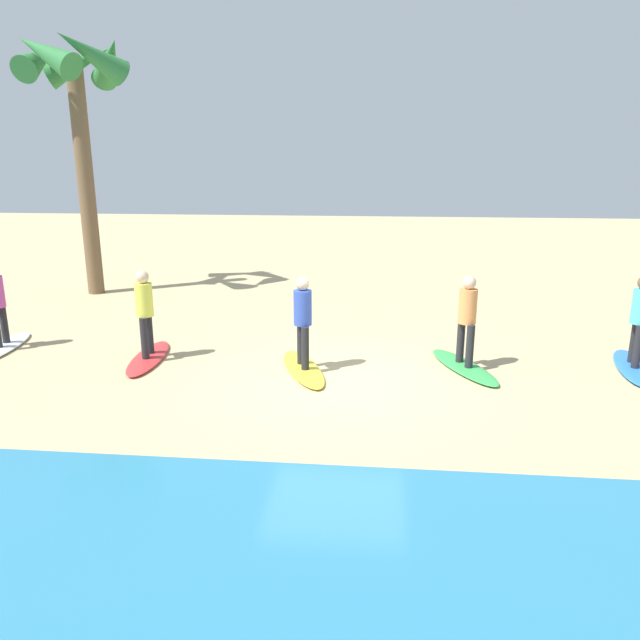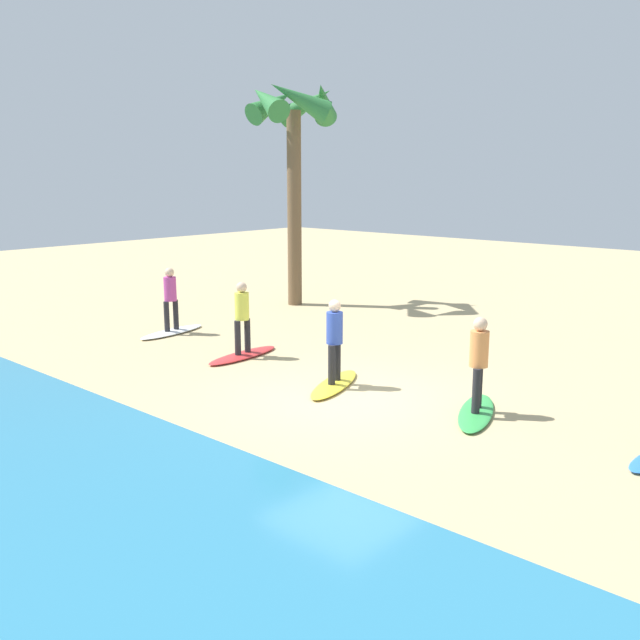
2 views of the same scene
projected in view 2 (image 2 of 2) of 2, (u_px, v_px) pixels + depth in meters
ground_plane at (344, 399)px, 12.94m from camera, size 60.00×60.00×0.00m
surfboard_green at (476, 412)px, 12.08m from camera, size 1.34×2.15×0.09m
surfer_green at (479, 357)px, 11.87m from camera, size 0.32×0.43×1.64m
surfboard_yellow at (334, 384)px, 13.69m from camera, size 1.27×2.16×0.09m
surfer_yellow at (335, 335)px, 13.49m from camera, size 0.32×0.44×1.64m
surfboard_red at (243, 355)px, 15.88m from camera, size 0.74×2.14×0.09m
surfer_red at (242, 312)px, 15.68m from camera, size 0.32×0.46×1.64m
surfboard_white at (172, 332)px, 18.22m from camera, size 0.83×2.16×0.09m
surfer_white at (170, 294)px, 18.02m from camera, size 0.32×0.46×1.64m
palm_tree at (294, 125)px, 21.16m from camera, size 2.88×3.03×6.91m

